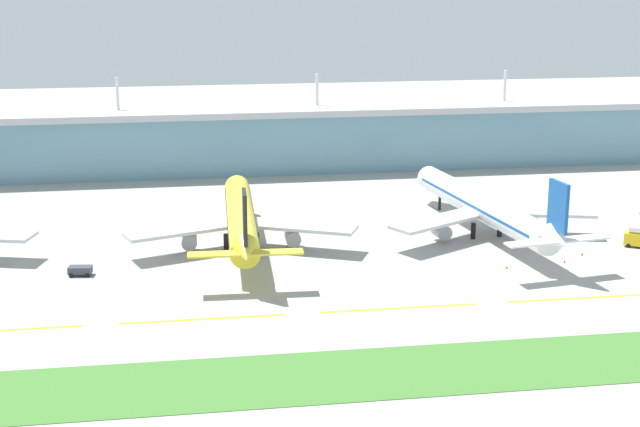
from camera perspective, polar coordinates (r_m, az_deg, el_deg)
name	(u,v)px	position (r m, az deg, el deg)	size (l,w,h in m)	color
ground_plane	(402,288)	(176.48, 4.96, -4.51)	(600.00, 600.00, 0.00)	#9E9E99
terminal_building	(314,133)	(279.69, -0.35, 4.88)	(288.00, 34.00, 27.55)	#6693A8
airliner_near_middle	(241,219)	(198.74, -4.80, -0.31)	(48.76, 63.98, 18.90)	yellow
airliner_far_middle	(484,207)	(209.99, 9.89, 0.36)	(48.27, 68.64, 18.90)	white
taxiway_stripe_mid_west	(203,319)	(162.30, -7.05, -6.35)	(28.00, 0.70, 0.04)	yellow
taxiway_stripe_centre	(399,308)	(166.51, 4.78, -5.72)	(28.00, 0.70, 0.04)	yellow
taxiway_stripe_mid_east	(583,298)	(177.25, 15.57, -4.93)	(28.00, 0.70, 0.04)	yellow
grass_verge	(458,368)	(144.42, 8.35, -9.18)	(300.00, 18.00, 0.10)	#3D702D
pushback_tug	(80,270)	(188.11, -14.27, -3.33)	(4.67, 3.00, 1.85)	#333842
safety_cone_left_wingtip	(564,261)	(196.28, 14.53, -2.80)	(0.56, 0.56, 0.70)	orange
safety_cone_nose_front	(582,254)	(202.16, 15.53, -2.35)	(0.56, 0.56, 0.70)	orange
safety_cone_right_wingtip	(507,267)	(190.23, 11.20, -3.17)	(0.56, 0.56, 0.70)	orange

